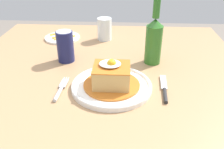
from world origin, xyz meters
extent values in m
cube|color=#A87F56|center=(0.00, 0.00, 0.72)|extent=(1.10, 1.08, 0.04)
cylinder|color=#A87F56|center=(-0.47, 0.46, 0.35)|extent=(0.07, 0.07, 0.70)
cylinder|color=#A87F56|center=(0.47, 0.46, 0.35)|extent=(0.07, 0.07, 0.70)
cylinder|color=white|center=(0.04, -0.12, 0.75)|extent=(0.27, 0.27, 0.01)
torus|color=white|center=(0.04, -0.12, 0.75)|extent=(0.27, 0.27, 0.01)
cylinder|color=#C66B23|center=(0.04, -0.12, 0.75)|extent=(0.19, 0.19, 0.01)
cube|color=tan|center=(0.04, -0.12, 0.79)|extent=(0.12, 0.10, 0.06)
cube|color=#C66B23|center=(0.04, -0.12, 0.82)|extent=(0.12, 0.11, 0.00)
ellipsoid|color=white|center=(0.03, -0.11, 0.83)|extent=(0.07, 0.06, 0.01)
sphere|color=yellow|center=(0.04, -0.12, 0.83)|extent=(0.03, 0.03, 0.03)
cylinder|color=silver|center=(-0.13, -0.17, 0.75)|extent=(0.01, 0.08, 0.01)
cube|color=silver|center=(-0.13, -0.11, 0.75)|extent=(0.02, 0.05, 0.00)
cylinder|color=silver|center=(-0.12, -0.08, 0.75)|extent=(0.00, 0.03, 0.00)
cylinder|color=silver|center=(-0.12, -0.08, 0.75)|extent=(0.00, 0.03, 0.00)
cylinder|color=silver|center=(-0.13, -0.08, 0.75)|extent=(0.00, 0.03, 0.00)
cylinder|color=#262628|center=(0.21, -0.16, 0.75)|extent=(0.02, 0.08, 0.01)
cube|color=silver|center=(0.21, -0.08, 0.75)|extent=(0.03, 0.09, 0.00)
cylinder|color=#191E51|center=(-0.16, 0.08, 0.80)|extent=(0.07, 0.07, 0.12)
cylinder|color=silver|center=(-0.16, 0.08, 0.86)|extent=(0.06, 0.06, 0.00)
cylinder|color=#2D6B23|center=(0.19, 0.08, 0.82)|extent=(0.06, 0.06, 0.15)
cone|color=#2D6B23|center=(0.19, 0.08, 0.90)|extent=(0.06, 0.06, 0.03)
cylinder|color=#2D6B23|center=(0.19, 0.08, 0.96)|extent=(0.03, 0.03, 0.08)
cylinder|color=gold|center=(-0.02, 0.32, 0.77)|extent=(0.06, 0.06, 0.06)
cylinder|color=silver|center=(-0.02, 0.32, 0.79)|extent=(0.07, 0.07, 0.10)
cylinder|color=white|center=(-0.23, 0.32, 0.74)|extent=(0.17, 0.17, 0.01)
cube|color=#EAC64C|center=(-0.24, 0.30, 0.75)|extent=(0.02, 0.05, 0.01)
cube|color=#EAC64C|center=(-0.20, 0.31, 0.75)|extent=(0.05, 0.05, 0.01)
cube|color=#EAC64C|center=(-0.25, 0.30, 0.75)|extent=(0.05, 0.01, 0.01)
cube|color=#EAC64C|center=(-0.24, 0.33, 0.75)|extent=(0.01, 0.06, 0.01)
cube|color=#EAC64C|center=(-0.27, 0.35, 0.75)|extent=(0.06, 0.04, 0.01)
cube|color=#EAC64C|center=(-0.24, 0.35, 0.75)|extent=(0.02, 0.06, 0.01)
cube|color=#EAC64C|center=(-0.24, 0.29, 0.75)|extent=(0.05, 0.05, 0.01)
cube|color=#EAC64C|center=(-0.24, 0.36, 0.75)|extent=(0.05, 0.05, 0.01)
cube|color=#EAC64C|center=(-0.24, 0.32, 0.75)|extent=(0.06, 0.05, 0.01)
cube|color=#EAC64C|center=(-0.25, 0.30, 0.75)|extent=(0.03, 0.05, 0.01)
camera|label=1|loc=(0.08, -0.80, 1.17)|focal=38.97mm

